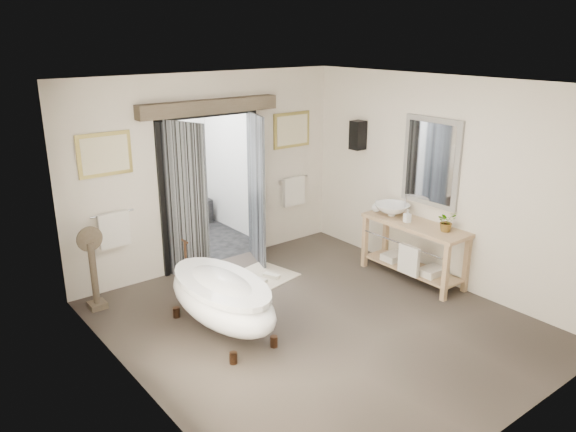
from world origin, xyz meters
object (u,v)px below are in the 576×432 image
object	(u,v)px
vanity	(413,246)
rug	(254,280)
clawfoot_tub	(222,298)
basin	(392,210)

from	to	relation	value
vanity	rug	distance (m)	2.35
clawfoot_tub	rug	world-z (taller)	clawfoot_tub
vanity	rug	size ratio (longest dim) A/B	1.33
basin	rug	bearing A→B (deg)	158.06
clawfoot_tub	rug	bearing A→B (deg)	40.55
vanity	rug	bearing A→B (deg)	143.69
clawfoot_tub	basin	distance (m)	3.03
clawfoot_tub	basin	xyz separation A→B (m)	(2.99, 0.05, 0.49)
basin	vanity	bearing A→B (deg)	-88.40
vanity	rug	xyz separation A→B (m)	(-1.85, 1.36, -0.50)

